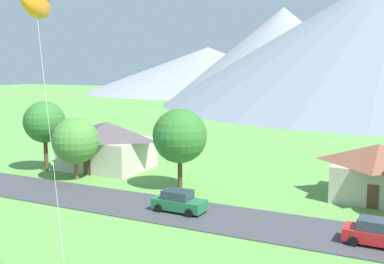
% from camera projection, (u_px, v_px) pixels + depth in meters
% --- Properties ---
extents(road_strip, '(160.00, 6.47, 0.08)m').
position_uv_depth(road_strip, '(271.00, 226.00, 33.84)').
color(road_strip, '#424247').
rests_on(road_strip, ground).
extents(mountain_west_ridge, '(101.72, 101.72, 18.52)m').
position_uv_depth(mountain_west_ridge, '(208.00, 70.00, 198.35)').
color(mountain_west_ridge, '#8E939E').
rests_on(mountain_west_ridge, ground).
extents(mountain_east_ridge, '(71.93, 71.93, 29.22)m').
position_uv_depth(mountain_east_ridge, '(283.00, 54.00, 149.47)').
color(mountain_east_ridge, '#8E939E').
rests_on(mountain_east_ridge, ground).
extents(house_leftmost, '(7.59, 7.27, 4.79)m').
position_uv_depth(house_leftmost, '(378.00, 170.00, 40.67)').
color(house_leftmost, beige).
rests_on(house_leftmost, ground).
extents(house_left_center, '(9.48, 7.68, 5.27)m').
position_uv_depth(house_left_center, '(107.00, 144.00, 52.30)').
color(house_left_center, beige).
rests_on(house_left_center, ground).
extents(tree_near_left, '(4.69, 4.69, 6.31)m').
position_uv_depth(tree_near_left, '(75.00, 141.00, 47.26)').
color(tree_near_left, brown).
rests_on(tree_near_left, ground).
extents(tree_left_of_center, '(4.49, 4.49, 7.60)m').
position_uv_depth(tree_left_of_center, '(44.00, 122.00, 50.99)').
color(tree_left_of_center, brown).
rests_on(tree_left_of_center, ground).
extents(tree_near_right, '(5.04, 5.04, 7.54)m').
position_uv_depth(tree_near_right, '(180.00, 136.00, 43.35)').
color(tree_near_right, '#4C3823').
rests_on(tree_near_right, ground).
extents(parked_car_red_west_end, '(4.26, 2.19, 1.68)m').
position_uv_depth(parked_car_red_west_end, '(378.00, 233.00, 30.09)').
color(parked_car_red_west_end, red).
rests_on(parked_car_red_west_end, road_strip).
extents(parked_car_green_mid_west, '(4.23, 2.13, 1.68)m').
position_uv_depth(parked_car_green_mid_west, '(179.00, 202.00, 37.02)').
color(parked_car_green_mid_west, '#237042').
rests_on(parked_car_green_mid_west, road_strip).
extents(kite_flyer_with_kite, '(5.36, 4.74, 15.53)m').
position_uv_depth(kite_flyer_with_kite, '(37.00, 7.00, 23.08)').
color(kite_flyer_with_kite, black).
rests_on(kite_flyer_with_kite, ground).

